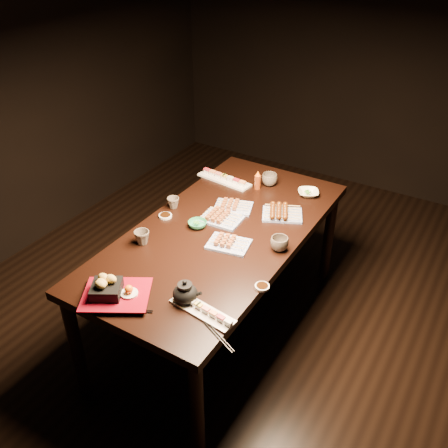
{
  "coord_description": "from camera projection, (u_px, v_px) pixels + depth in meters",
  "views": [
    {
      "loc": [
        1.08,
        -1.94,
        2.36
      ],
      "look_at": [
        -0.19,
        0.15,
        0.77
      ],
      "focal_mm": 40.0,
      "sensor_mm": 36.0,
      "label": 1
    }
  ],
  "objects": [
    {
      "name": "tsukune_plate",
      "position": [
        282.0,
        212.0,
        3.01
      ],
      "size": [
        0.29,
        0.26,
        0.06
      ],
      "primitive_type": null,
      "rotation": [
        0.0,
        0.0,
        0.44
      ],
      "color": "#828EB6",
      "rests_on": "dining_table"
    },
    {
      "name": "sushi_platter_far",
      "position": [
        224.0,
        178.0,
        3.39
      ],
      "size": [
        0.4,
        0.15,
        0.05
      ],
      "primitive_type": null,
      "rotation": [
        0.0,
        0.0,
        3.03
      ],
      "color": "white",
      "rests_on": "dining_table"
    },
    {
      "name": "condiment_bottle",
      "position": [
        258.0,
        180.0,
        3.28
      ],
      "size": [
        0.04,
        0.04,
        0.13
      ],
      "primitive_type": "cylinder",
      "rotation": [
        0.0,
        0.0,
        0.03
      ],
      "color": "maroon",
      "rests_on": "dining_table"
    },
    {
      "name": "edamame_bowl_cream",
      "position": [
        308.0,
        193.0,
        3.23
      ],
      "size": [
        0.18,
        0.18,
        0.03
      ],
      "primitive_type": "imported",
      "rotation": [
        0.0,
        0.0,
        0.49
      ],
      "color": "#FFF8D0",
      "rests_on": "dining_table"
    },
    {
      "name": "chopsticks_se",
      "position": [
        219.0,
        337.0,
        2.18
      ],
      "size": [
        0.21,
        0.11,
        0.01
      ],
      "primitive_type": null,
      "rotation": [
        0.0,
        0.0,
        -0.43
      ],
      "color": "black",
      "rests_on": "dining_table"
    },
    {
      "name": "teapot",
      "position": [
        185.0,
        291.0,
        2.35
      ],
      "size": [
        0.18,
        0.18,
        0.12
      ],
      "primitive_type": null,
      "rotation": [
        0.0,
        0.0,
        0.33
      ],
      "color": "black",
      "rests_on": "dining_table"
    },
    {
      "name": "dining_table",
      "position": [
        220.0,
        281.0,
        3.09
      ],
      "size": [
        1.16,
        1.91,
        0.75
      ],
      "primitive_type": "cube",
      "rotation": [
        0.0,
        0.0,
        0.15
      ],
      "color": "black",
      "rests_on": "ground"
    },
    {
      "name": "teacup_near_left",
      "position": [
        142.0,
        237.0,
        2.76
      ],
      "size": [
        0.12,
        0.12,
        0.08
      ],
      "primitive_type": "imported",
      "rotation": [
        0.0,
        0.0,
        0.58
      ],
      "color": "brown",
      "rests_on": "dining_table"
    },
    {
      "name": "sauce_dish_west",
      "position": [
        165.0,
        216.0,
        3.01
      ],
      "size": [
        0.09,
        0.09,
        0.01
      ],
      "primitive_type": "cylinder",
      "rotation": [
        0.0,
        0.0,
        0.11
      ],
      "color": "white",
      "rests_on": "dining_table"
    },
    {
      "name": "teacup_far_right",
      "position": [
        270.0,
        180.0,
        3.34
      ],
      "size": [
        0.14,
        0.14,
        0.08
      ],
      "primitive_type": "imported",
      "rotation": [
        0.0,
        0.0,
        0.57
      ],
      "color": "brown",
      "rests_on": "dining_table"
    },
    {
      "name": "sauce_dish_east",
      "position": [
        279.0,
        217.0,
        3.01
      ],
      "size": [
        0.1,
        0.1,
        0.01
      ],
      "primitive_type": "cylinder",
      "rotation": [
        0.0,
        0.0,
        0.44
      ],
      "color": "white",
      "rests_on": "dining_table"
    },
    {
      "name": "teacup_far_left",
      "position": [
        173.0,
        203.0,
        3.09
      ],
      "size": [
        0.1,
        0.1,
        0.07
      ],
      "primitive_type": "imported",
      "rotation": [
        0.0,
        0.0,
        0.37
      ],
      "color": "brown",
      "rests_on": "dining_table"
    },
    {
      "name": "yakitori_plate_center",
      "position": [
        221.0,
        216.0,
        2.97
      ],
      "size": [
        0.25,
        0.19,
        0.06
      ],
      "primitive_type": null,
      "rotation": [
        0.0,
        0.0,
        0.06
      ],
      "color": "#828EB6",
      "rests_on": "dining_table"
    },
    {
      "name": "sauce_dish_nw",
      "position": [
        213.0,
        175.0,
        3.46
      ],
      "size": [
        0.09,
        0.09,
        0.01
      ],
      "primitive_type": "cylinder",
      "rotation": [
        0.0,
        0.0,
        -0.16
      ],
      "color": "white",
      "rests_on": "dining_table"
    },
    {
      "name": "yakitori_plate_right",
      "position": [
        229.0,
        241.0,
        2.75
      ],
      "size": [
        0.26,
        0.21,
        0.06
      ],
      "primitive_type": null,
      "rotation": [
        0.0,
        0.0,
        0.19
      ],
      "color": "#828EB6",
      "rests_on": "dining_table"
    },
    {
      "name": "ground",
      "position": [
        237.0,
        346.0,
        3.14
      ],
      "size": [
        5.0,
        5.0,
        0.0
      ],
      "primitive_type": "plane",
      "color": "black",
      "rests_on": "ground"
    },
    {
      "name": "sauce_dish_se",
      "position": [
        262.0,
        287.0,
        2.46
      ],
      "size": [
        0.1,
        0.1,
        0.01
      ],
      "primitive_type": "cylinder",
      "rotation": [
        0.0,
        0.0,
        0.36
      ],
      "color": "white",
      "rests_on": "dining_table"
    },
    {
      "name": "sushi_platter_near",
      "position": [
        202.0,
        309.0,
        2.31
      ],
      "size": [
        0.35,
        0.14,
        0.04
      ],
      "primitive_type": null,
      "rotation": [
        0.0,
        0.0,
        -0.13
      ],
      "color": "white",
      "rests_on": "dining_table"
    },
    {
      "name": "yakitori_plate_left",
      "position": [
        233.0,
        204.0,
        3.09
      ],
      "size": [
        0.27,
        0.23,
        0.06
      ],
      "primitive_type": null,
      "rotation": [
        0.0,
        0.0,
        0.33
      ],
      "color": "#828EB6",
      "rests_on": "dining_table"
    },
    {
      "name": "chopsticks_near",
      "position": [
        131.0,
        311.0,
        2.32
      ],
      "size": [
        0.19,
        0.11,
        0.01
      ],
      "primitive_type": null,
      "rotation": [
        0.0,
        0.0,
        0.48
      ],
      "color": "black",
      "rests_on": "dining_table"
    },
    {
      "name": "edamame_bowl_green",
      "position": [
        197.0,
        224.0,
        2.92
      ],
      "size": [
        0.15,
        0.15,
        0.03
      ],
      "primitive_type": "imported",
      "rotation": [
        0.0,
        0.0,
        0.54
      ],
      "color": "#2D8A54",
      "rests_on": "dining_table"
    },
    {
      "name": "tempura_tray",
      "position": [
        115.0,
        289.0,
        2.37
      ],
      "size": [
        0.4,
        0.38,
        0.12
      ],
      "primitive_type": null,
      "rotation": [
        0.0,
        0.0,
        0.53
      ],
      "color": "black",
      "rests_on": "dining_table"
    },
    {
      "name": "teacup_mid_right",
      "position": [
        279.0,
        244.0,
        2.71
      ],
      "size": [
        0.11,
        0.11,
        0.08
      ],
      "primitive_type": "imported",
      "rotation": [
        0.0,
        0.0,
        0.11
      ],
      "color": "brown",
      "rests_on": "dining_table"
    }
  ]
}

